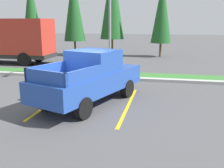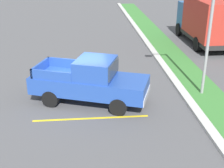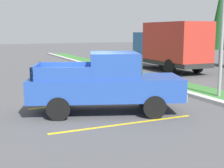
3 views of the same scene
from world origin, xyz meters
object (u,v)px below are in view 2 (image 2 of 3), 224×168
pickup_truck_main (90,81)px  street_light (207,20)px  cargo_truck_distant (206,20)px  traffic_cone (95,76)px

pickup_truck_main → street_light: size_ratio=0.91×
cargo_truck_distant → traffic_cone: cargo_truck_distant is taller
street_light → traffic_cone: street_light is taller
pickup_truck_main → street_light: 5.82m
street_light → pickup_truck_main: bearing=-86.0°
street_light → cargo_truck_distant: bearing=157.9°
street_light → traffic_cone: (-2.08, -4.93, -3.30)m
pickup_truck_main → cargo_truck_distant: (-8.89, 8.67, 0.81)m
pickup_truck_main → cargo_truck_distant: size_ratio=0.81×
cargo_truck_distant → street_light: street_light is taller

